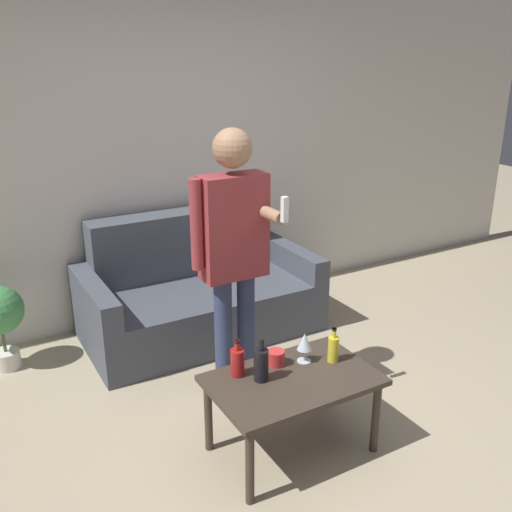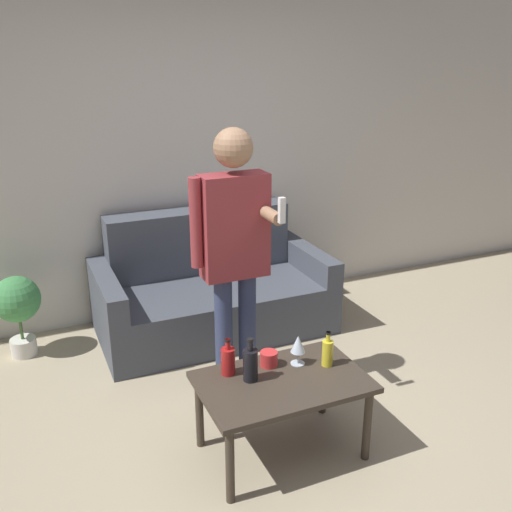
# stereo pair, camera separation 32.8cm
# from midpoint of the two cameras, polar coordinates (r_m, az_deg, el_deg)

# --- Properties ---
(ground_plane) EXTENTS (16.00, 16.00, 0.00)m
(ground_plane) POSITION_cam_midpoint_polar(r_m,az_deg,el_deg) (3.26, 8.30, -19.71)
(ground_plane) COLOR tan
(wall_back) EXTENTS (8.00, 0.06, 2.70)m
(wall_back) POSITION_cam_midpoint_polar(r_m,az_deg,el_deg) (4.56, -5.59, 10.73)
(wall_back) COLOR silver
(wall_back) RESTS_ON ground_plane
(couch) EXTENTS (1.74, 0.92, 0.89)m
(couch) POSITION_cam_midpoint_polar(r_m,az_deg,el_deg) (4.45, -2.47, -3.42)
(couch) COLOR #474C56
(couch) RESTS_ON ground_plane
(coffee_table) EXTENTS (0.87, 0.56, 0.45)m
(coffee_table) POSITION_cam_midpoint_polar(r_m,az_deg,el_deg) (3.07, 5.81, -13.16)
(coffee_table) COLOR #3D3328
(coffee_table) RESTS_ON ground_plane
(bottle_orange) EXTENTS (0.08, 0.08, 0.24)m
(bottle_orange) POSITION_cam_midpoint_polar(r_m,az_deg,el_deg) (2.98, 2.64, -10.80)
(bottle_orange) COLOR black
(bottle_orange) RESTS_ON coffee_table
(bottle_green) EXTENTS (0.06, 0.06, 0.20)m
(bottle_green) POSITION_cam_midpoint_polar(r_m,az_deg,el_deg) (3.16, 10.17, -9.51)
(bottle_green) COLOR yellow
(bottle_green) RESTS_ON coffee_table
(bottle_dark) EXTENTS (0.07, 0.07, 0.21)m
(bottle_dark) POSITION_cam_midpoint_polar(r_m,az_deg,el_deg) (3.03, 0.32, -10.46)
(bottle_dark) COLOR #B21E1E
(bottle_dark) RESTS_ON coffee_table
(wine_glass_near) EXTENTS (0.08, 0.08, 0.17)m
(wine_glass_near) POSITION_cam_midpoint_polar(r_m,az_deg,el_deg) (3.13, 7.27, -8.87)
(wine_glass_near) COLOR silver
(wine_glass_near) RESTS_ON coffee_table
(cup_on_table) EXTENTS (0.10, 0.10, 0.08)m
(cup_on_table) POSITION_cam_midpoint_polar(r_m,az_deg,el_deg) (3.13, 4.34, -10.28)
(cup_on_table) COLOR red
(cup_on_table) RESTS_ON coffee_table
(person_standing_front) EXTENTS (0.46, 0.42, 1.67)m
(person_standing_front) POSITION_cam_midpoint_polar(r_m,az_deg,el_deg) (3.30, 0.61, 1.06)
(person_standing_front) COLOR navy
(person_standing_front) RESTS_ON ground_plane
(potted_plant) EXTENTS (0.33, 0.33, 0.60)m
(potted_plant) POSITION_cam_midpoint_polar(r_m,az_deg,el_deg) (4.26, -20.77, -4.59)
(potted_plant) COLOR silver
(potted_plant) RESTS_ON ground_plane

